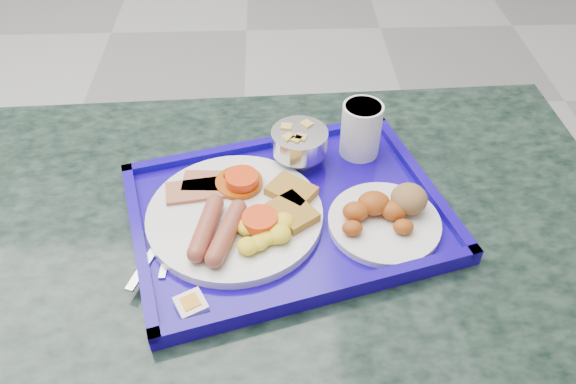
# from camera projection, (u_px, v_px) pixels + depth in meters

# --- Properties ---
(floor) EXTENTS (6.00, 6.00, 0.00)m
(floor) POSITION_uv_depth(u_px,v_px,m) (32.00, 233.00, 1.79)
(floor) COLOR #98989B
(floor) RESTS_ON ground
(table) EXTENTS (1.14, 0.78, 0.69)m
(table) POSITION_uv_depth(u_px,v_px,m) (280.00, 300.00, 0.98)
(table) COLOR slate
(table) RESTS_ON floor
(tray) EXTENTS (0.55, 0.46, 0.03)m
(tray) POSITION_uv_depth(u_px,v_px,m) (288.00, 213.00, 0.87)
(tray) COLOR #15039A
(tray) RESTS_ON table
(main_plate) EXTENTS (0.27, 0.27, 0.04)m
(main_plate) POSITION_uv_depth(u_px,v_px,m) (240.00, 214.00, 0.84)
(main_plate) COLOR silver
(main_plate) RESTS_ON tray
(bread_plate) EXTENTS (0.17, 0.17, 0.06)m
(bread_plate) POSITION_uv_depth(u_px,v_px,m) (387.00, 215.00, 0.84)
(bread_plate) COLOR silver
(bread_plate) RESTS_ON tray
(fruit_bowl) EXTENTS (0.09, 0.09, 0.07)m
(fruit_bowl) POSITION_uv_depth(u_px,v_px,m) (299.00, 142.00, 0.93)
(fruit_bowl) COLOR silver
(fruit_bowl) RESTS_ON tray
(juice_cup) EXTENTS (0.07, 0.07, 0.09)m
(juice_cup) POSITION_uv_depth(u_px,v_px,m) (361.00, 128.00, 0.94)
(juice_cup) COLOR white
(juice_cup) RESTS_ON tray
(spoon) EXTENTS (0.03, 0.16, 0.01)m
(spoon) POSITION_uv_depth(u_px,v_px,m) (171.00, 216.00, 0.86)
(spoon) COLOR silver
(spoon) RESTS_ON tray
(knife) EXTENTS (0.07, 0.17, 0.00)m
(knife) POSITION_uv_depth(u_px,v_px,m) (158.00, 244.00, 0.82)
(knife) COLOR silver
(knife) RESTS_ON tray
(jam_packet) EXTENTS (0.05, 0.05, 0.01)m
(jam_packet) POSITION_uv_depth(u_px,v_px,m) (191.00, 305.00, 0.73)
(jam_packet) COLOR white
(jam_packet) RESTS_ON tray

